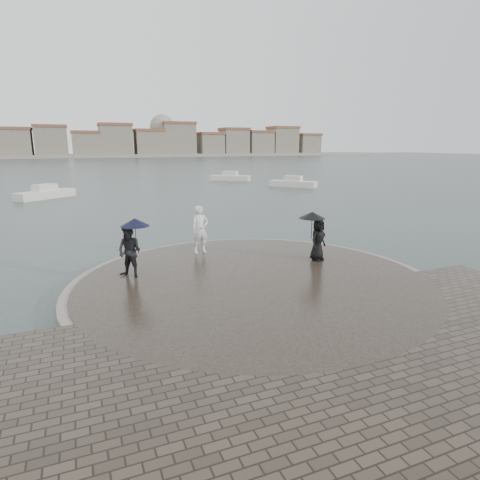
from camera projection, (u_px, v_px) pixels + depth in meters
name	position (u px, v px, depth m)	size (l,w,h in m)	color
ground	(308.00, 331.00, 10.71)	(400.00, 400.00, 0.00)	#2B3835
kerb_ring	(254.00, 284.00, 13.83)	(12.50, 12.50, 0.32)	gray
quay_tip	(254.00, 284.00, 13.82)	(11.90, 11.90, 0.36)	#2D261E
statue	(200.00, 229.00, 16.91)	(0.74, 0.48, 2.02)	white
visitor_left	(131.00, 245.00, 13.80)	(1.32, 1.16, 2.04)	black
visitor_right	(316.00, 233.00, 15.80)	(1.26, 1.07, 1.95)	black
far_skyline	(68.00, 143.00, 151.67)	(260.00, 20.00, 37.00)	gray
boats	(202.00, 184.00, 46.67)	(31.48, 15.89, 1.50)	silver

